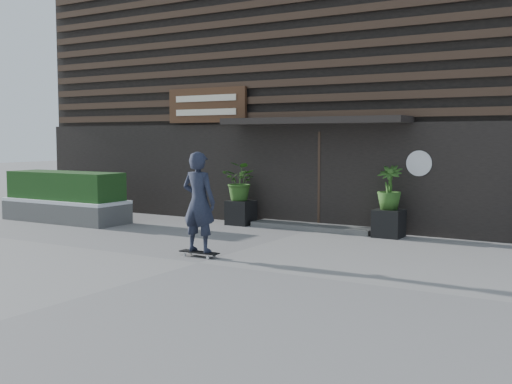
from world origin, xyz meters
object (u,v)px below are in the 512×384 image
Objects in this scene: raised_bed at (66,212)px; skateboarder at (199,202)px; planter_pot_right at (389,223)px; planter_pot_left at (241,213)px.

skateboarder is (5.82, -2.15, 0.75)m from raised_bed.
planter_pot_right is 0.17× the size of raised_bed.
planter_pot_left is at bearing 180.00° from planter_pot_right.
skateboarder is (-2.21, -3.95, 0.70)m from planter_pot_right.
raised_bed is at bearing -156.96° from planter_pot_left.
planter_pot_right reaches higher than raised_bed.
raised_bed is (-8.03, -1.80, -0.05)m from planter_pot_right.
planter_pot_right is 0.31× the size of skateboarder.
planter_pot_left reaches higher than raised_bed.
planter_pot_left is at bearing 111.96° from skateboarder.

